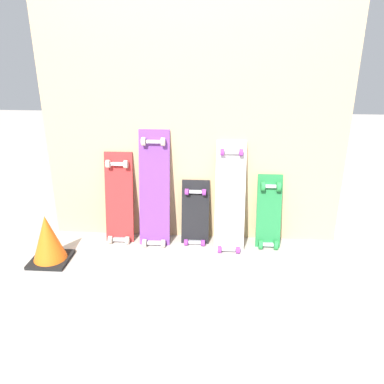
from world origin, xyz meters
The scene contains 8 objects.
ground_plane centered at (0.00, 0.00, 0.00)m, with size 12.00×12.00×0.00m, color #B2AAA0.
plywood_wall_panel centered at (0.00, 0.07, 0.93)m, with size 2.30×0.04×1.86m, color tan.
skateboard_red centered at (-0.58, -0.03, 0.33)m, with size 0.22×0.20×0.78m.
skateboard_purple centered at (-0.29, -0.05, 0.42)m, with size 0.24×0.24×0.96m.
skateboard_black centered at (0.02, -0.03, 0.21)m, with size 0.22×0.19×0.57m.
skateboard_white centered at (0.29, -0.08, 0.38)m, with size 0.23×0.28×0.90m.
skateboard_green centered at (0.60, -0.04, 0.25)m, with size 0.19×0.21×0.62m.
traffic_cone centered at (-1.02, -0.42, 0.18)m, with size 0.27×0.27×0.37m.
Camera 1 is at (0.19, -2.81, 1.52)m, focal length 36.07 mm.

